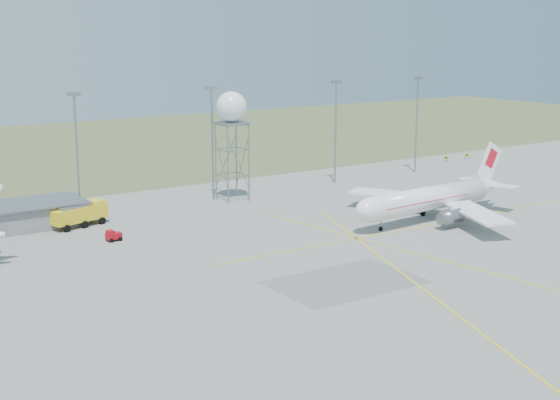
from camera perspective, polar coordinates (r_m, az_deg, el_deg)
ground at (r=100.13m, az=19.32°, el=-5.91°), size 400.00×400.00×0.00m
grass_strip at (r=212.87m, az=-12.27°, el=3.89°), size 400.00×120.00×0.03m
building_grey at (r=127.45m, az=-18.34°, el=-1.08°), size 19.00×10.00×3.90m
mast_a at (r=130.42m, az=-14.65°, el=3.96°), size 2.20×0.50×20.50m
mast_b at (r=140.54m, az=-4.98°, el=4.88°), size 2.20×0.50×20.50m
mast_c at (r=155.90m, az=4.09°, el=5.63°), size 2.20×0.50×20.50m
mast_d at (r=170.25m, az=9.98°, el=6.04°), size 2.20×0.50×20.50m
taxi_sign_near at (r=186.86m, az=12.05°, el=3.04°), size 1.60×0.17×1.20m
taxi_sign_far at (r=191.90m, az=13.51°, el=3.20°), size 1.60×0.17×1.20m
airliner_main at (r=127.83m, az=10.95°, el=0.09°), size 34.16×33.14×11.62m
radar_tower at (r=139.42m, az=-3.54°, el=4.41°), size 5.42×5.42×19.63m
fire_truck at (r=126.07m, az=-14.44°, el=-1.08°), size 9.70×5.63×3.69m
baggage_tug at (r=116.44m, az=-12.09°, el=-2.64°), size 2.22×1.83×1.66m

